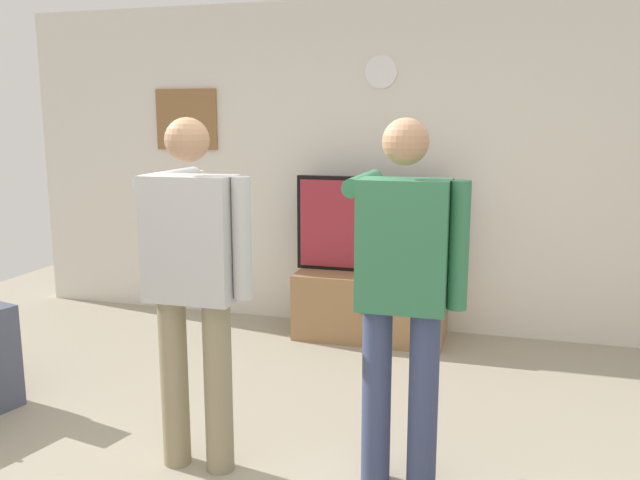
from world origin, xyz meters
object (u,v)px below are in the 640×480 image
at_px(person_standing_nearer_lamp, 193,274).
at_px(person_standing_nearer_couch, 403,285).
at_px(wall_clock, 381,72).
at_px(television, 373,225).
at_px(framed_picture, 187,119).
at_px(tv_stand, 371,305).

xyz_separation_m(person_standing_nearer_lamp, person_standing_nearer_couch, (1.01, 0.11, -0.01)).
bearing_deg(wall_clock, television, -90.00).
relative_size(television, wall_clock, 4.85).
bearing_deg(framed_picture, person_standing_nearer_lamp, -62.68).
distance_m(wall_clock, person_standing_nearer_lamp, 2.77).
bearing_deg(wall_clock, tv_stand, -90.00).
height_order(tv_stand, person_standing_nearer_lamp, person_standing_nearer_lamp).
bearing_deg(wall_clock, person_standing_nearer_lamp, -99.93).
height_order(television, person_standing_nearer_lamp, person_standing_nearer_lamp).
relative_size(television, framed_picture, 2.17).
relative_size(wall_clock, person_standing_nearer_couch, 0.15).
distance_m(television, person_standing_nearer_lamp, 2.30).
xyz_separation_m(framed_picture, person_standing_nearer_lamp, (1.29, -2.50, -0.74)).
distance_m(framed_picture, person_standing_nearer_couch, 3.40).
height_order(tv_stand, person_standing_nearer_couch, person_standing_nearer_couch).
relative_size(wall_clock, person_standing_nearer_lamp, 0.15).
relative_size(tv_stand, framed_picture, 2.05).
height_order(framed_picture, person_standing_nearer_couch, framed_picture).
height_order(wall_clock, person_standing_nearer_lamp, wall_clock).
relative_size(television, person_standing_nearer_lamp, 0.71).
bearing_deg(person_standing_nearer_lamp, television, 79.02).
bearing_deg(framed_picture, person_standing_nearer_couch, -46.15).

